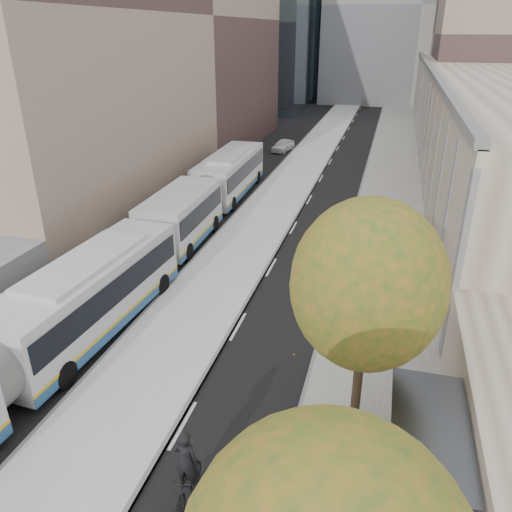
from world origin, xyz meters
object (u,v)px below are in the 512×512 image
(bus_shelter, at_px, (437,442))
(cyclist, at_px, (187,476))
(bus_near, at_px, (17,351))
(bus_far, at_px, (212,189))
(distant_car, at_px, (283,145))

(bus_shelter, distance_m, cyclist, 6.41)
(bus_near, relative_size, bus_far, 1.01)
(bus_near, bearing_deg, bus_shelter, -2.10)
(bus_near, height_order, distant_car, bus_near)
(bus_shelter, relative_size, bus_near, 0.24)
(cyclist, bearing_deg, bus_shelter, 14.21)
(bus_shelter, bearing_deg, bus_far, 122.92)
(bus_far, relative_size, distant_car, 5.13)
(bus_near, bearing_deg, cyclist, -17.30)
(bus_shelter, xyz_separation_m, cyclist, (-6.10, -1.48, -1.33))
(bus_near, distance_m, cyclist, 7.68)
(bus_far, xyz_separation_m, cyclist, (7.17, -21.97, -0.80))
(bus_shelter, height_order, cyclist, bus_shelter)
(bus_near, xyz_separation_m, distant_car, (0.58, 39.13, -1.06))
(distant_car, bearing_deg, bus_far, -80.88)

